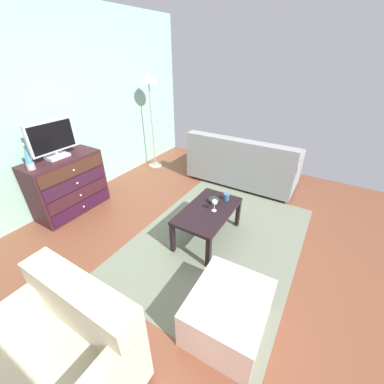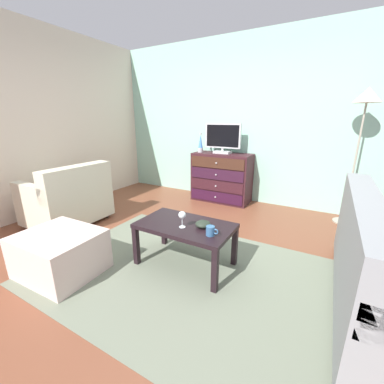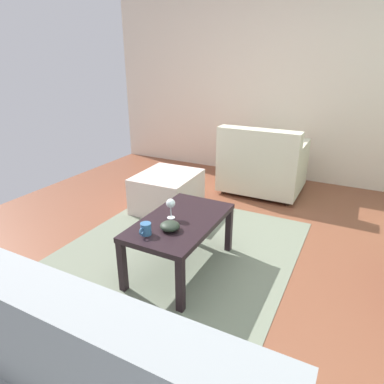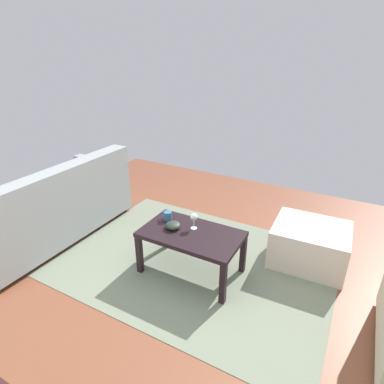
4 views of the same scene
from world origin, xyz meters
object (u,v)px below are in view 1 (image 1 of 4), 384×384
object	(u,v)px
couch_large	(242,164)
coffee_table	(208,213)
tv	(52,139)
mug	(226,197)
armchair	(60,361)
wine_glass	(215,202)
ottoman	(228,313)
standing_lamp	(149,87)
dresser	(68,185)
bowl_decorative	(214,200)
lava_lamp	(28,158)

from	to	relation	value
couch_large	coffee_table	bearing A→B (deg)	-173.33
tv	mug	bearing A→B (deg)	-69.54
coffee_table	armchair	distance (m)	1.91
tv	couch_large	world-z (taller)	tv
wine_glass	armchair	size ratio (longest dim) A/B	0.17
ottoman	standing_lamp	bearing A→B (deg)	48.48
dresser	bowl_decorative	size ratio (longest dim) A/B	7.03
mug	couch_large	xyz separation A→B (m)	(1.36, 0.29, -0.14)
mug	armchair	xyz separation A→B (m)	(-2.23, 0.18, -0.14)
dresser	standing_lamp	size ratio (longest dim) A/B	0.56
dresser	bowl_decorative	bearing A→B (deg)	-71.87
coffee_table	ottoman	xyz separation A→B (m)	(-0.95, -0.70, -0.18)
mug	bowl_decorative	distance (m)	0.18
tv	lava_lamp	xyz separation A→B (m)	(-0.39, -0.07, -0.11)
standing_lamp	bowl_decorative	bearing A→B (deg)	-122.28
tv	ottoman	distance (m)	2.93
mug	couch_large	bearing A→B (deg)	12.14
dresser	bowl_decorative	world-z (taller)	dresser
tv	armchair	distance (m)	2.54
standing_lamp	ottoman	bearing A→B (deg)	-131.52
dresser	lava_lamp	bearing A→B (deg)	-173.75
lava_lamp	standing_lamp	size ratio (longest dim) A/B	0.19
lava_lamp	ottoman	distance (m)	2.79
dresser	mug	xyz separation A→B (m)	(0.79, -2.13, 0.06)
lava_lamp	couch_large	world-z (taller)	lava_lamp
tv	standing_lamp	xyz separation A→B (m)	(1.91, -0.07, 0.43)
dresser	coffee_table	world-z (taller)	dresser
lava_lamp	dresser	bearing A→B (deg)	6.25
tv	wine_glass	distance (m)	2.25
dresser	couch_large	size ratio (longest dim) A/B	0.54
wine_glass	tv	bearing A→B (deg)	103.22
dresser	wine_glass	distance (m)	2.16
lava_lamp	bowl_decorative	xyz separation A→B (m)	(1.06, -1.97, -0.52)
coffee_table	lava_lamp	bearing A→B (deg)	113.76
tv	couch_large	xyz separation A→B (m)	(2.16, -1.86, -0.75)
dresser	coffee_table	bearing A→B (deg)	-76.82
dresser	armchair	size ratio (longest dim) A/B	1.05
mug	standing_lamp	xyz separation A→B (m)	(1.11, 2.08, 1.04)
mug	armchair	size ratio (longest dim) A/B	0.12
mug	coffee_table	bearing A→B (deg)	162.96
dresser	standing_lamp	xyz separation A→B (m)	(1.90, -0.05, 1.10)
bowl_decorative	couch_large	bearing A→B (deg)	6.79
tv	mug	xyz separation A→B (m)	(0.80, -2.15, -0.62)
dresser	coffee_table	size ratio (longest dim) A/B	1.09
dresser	wine_glass	size ratio (longest dim) A/B	6.35
lava_lamp	wine_glass	size ratio (longest dim) A/B	2.10
wine_glass	standing_lamp	bearing A→B (deg)	55.55
bowl_decorative	couch_large	xyz separation A→B (m)	(1.49, 0.18, -0.13)
tv	lava_lamp	distance (m)	0.41
dresser	ottoman	distance (m)	2.77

